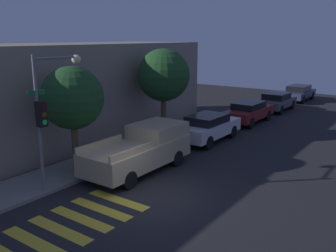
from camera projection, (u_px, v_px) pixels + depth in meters
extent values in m
plane|color=black|center=(150.00, 198.00, 13.60)|extent=(60.00, 60.00, 0.00)
cube|color=slate|center=(70.00, 171.00, 16.06)|extent=(26.00, 2.35, 0.14)
cube|color=gray|center=(4.00, 101.00, 18.05)|extent=(26.00, 6.00, 5.33)
cube|color=gold|center=(35.00, 242.00, 10.66)|extent=(0.45, 2.60, 0.00)
cube|color=gold|center=(59.00, 230.00, 11.34)|extent=(0.45, 2.60, 0.00)
cube|color=gold|center=(81.00, 219.00, 12.03)|extent=(0.45, 2.60, 0.00)
cube|color=gold|center=(101.00, 209.00, 12.72)|extent=(0.45, 2.60, 0.00)
cube|color=gold|center=(118.00, 200.00, 13.40)|extent=(0.45, 2.60, 0.00)
cylinder|color=slate|center=(39.00, 127.00, 13.38)|extent=(0.12, 0.12, 5.10)
cube|color=black|center=(41.00, 114.00, 13.14)|extent=(0.30, 0.30, 0.90)
cylinder|color=#4C0C0C|center=(44.00, 107.00, 12.99)|extent=(0.18, 0.02, 0.18)
cylinder|color=#593D0A|center=(44.00, 115.00, 13.05)|extent=(0.18, 0.02, 0.18)
cylinder|color=#26E54C|center=(45.00, 122.00, 13.11)|extent=(0.18, 0.02, 0.18)
cube|color=#19662D|center=(36.00, 93.00, 13.09)|extent=(0.70, 0.02, 0.18)
cylinder|color=slate|center=(56.00, 58.00, 13.57)|extent=(1.90, 0.08, 0.08)
sphere|color=#F9E5B2|center=(76.00, 59.00, 14.34)|extent=(0.36, 0.36, 0.36)
cube|color=tan|center=(137.00, 154.00, 16.03)|extent=(5.22, 2.07, 0.91)
cube|color=tan|center=(158.00, 130.00, 16.98)|extent=(2.35, 1.91, 0.62)
cube|color=tan|center=(100.00, 144.00, 15.37)|extent=(2.61, 0.08, 0.28)
cube|color=tan|center=(133.00, 152.00, 14.34)|extent=(2.61, 0.08, 0.28)
cylinder|color=black|center=(144.00, 151.00, 17.95)|extent=(0.72, 0.22, 0.72)
cylinder|color=black|center=(177.00, 158.00, 16.87)|extent=(0.72, 0.22, 0.72)
cylinder|color=black|center=(95.00, 170.00, 15.39)|extent=(0.72, 0.22, 0.72)
cylinder|color=black|center=(129.00, 180.00, 14.32)|extent=(0.72, 0.22, 0.72)
cube|color=silver|center=(208.00, 129.00, 20.87)|extent=(4.54, 1.84, 0.69)
cube|color=black|center=(207.00, 119.00, 20.65)|extent=(2.36, 1.62, 0.45)
cylinder|color=black|center=(208.00, 128.00, 22.54)|extent=(0.72, 0.22, 0.72)
cylinder|color=black|center=(233.00, 132.00, 21.59)|extent=(0.72, 0.22, 0.72)
cylinder|color=black|center=(182.00, 138.00, 20.31)|extent=(0.72, 0.22, 0.72)
cylinder|color=black|center=(208.00, 143.00, 19.37)|extent=(0.72, 0.22, 0.72)
cube|color=maroon|center=(249.00, 113.00, 25.28)|extent=(4.68, 1.73, 0.66)
cube|color=black|center=(249.00, 105.00, 25.06)|extent=(2.44, 1.52, 0.42)
cylinder|color=black|center=(247.00, 113.00, 26.95)|extent=(0.72, 0.22, 0.72)
cylinder|color=black|center=(268.00, 115.00, 26.07)|extent=(0.72, 0.22, 0.72)
cylinder|color=black|center=(229.00, 120.00, 24.65)|extent=(0.72, 0.22, 0.72)
cylinder|color=black|center=(251.00, 123.00, 23.77)|extent=(0.72, 0.22, 0.72)
cube|color=#4C5156|center=(277.00, 102.00, 29.47)|extent=(4.31, 1.83, 0.58)
cube|color=black|center=(277.00, 96.00, 29.26)|extent=(2.24, 1.61, 0.47)
cylinder|color=black|center=(272.00, 103.00, 31.06)|extent=(0.72, 0.22, 0.72)
cylinder|color=black|center=(292.00, 105.00, 30.12)|extent=(0.72, 0.22, 0.72)
cylinder|color=black|center=(260.00, 107.00, 28.95)|extent=(0.72, 0.22, 0.72)
cylinder|color=black|center=(281.00, 110.00, 28.01)|extent=(0.72, 0.22, 0.72)
cube|color=#2D3351|center=(299.00, 94.00, 34.00)|extent=(4.69, 1.79, 0.56)
cube|color=black|center=(299.00, 88.00, 33.78)|extent=(2.44, 1.57, 0.49)
cylinder|color=black|center=(295.00, 94.00, 35.66)|extent=(0.72, 0.22, 0.72)
cylinder|color=black|center=(312.00, 96.00, 34.75)|extent=(0.72, 0.22, 0.72)
cylinder|color=black|center=(284.00, 98.00, 33.37)|extent=(0.72, 0.22, 0.72)
cylinder|color=black|center=(303.00, 100.00, 32.46)|extent=(0.72, 0.22, 0.72)
cylinder|color=brown|center=(75.00, 147.00, 15.93)|extent=(0.27, 0.27, 2.25)
sphere|color=#1E4721|center=(72.00, 98.00, 15.44)|extent=(2.63, 2.63, 2.63)
cylinder|color=brown|center=(164.00, 118.00, 20.92)|extent=(0.31, 0.31, 2.59)
sphere|color=#1E4721|center=(164.00, 75.00, 20.37)|extent=(2.87, 2.87, 2.87)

